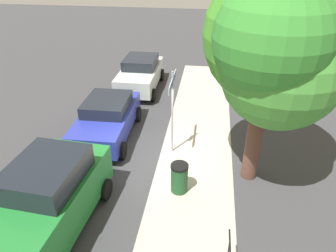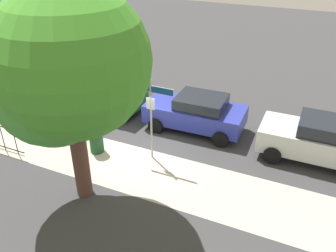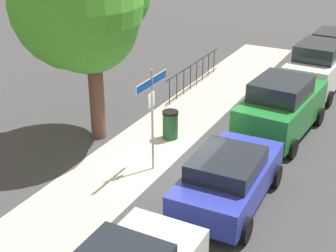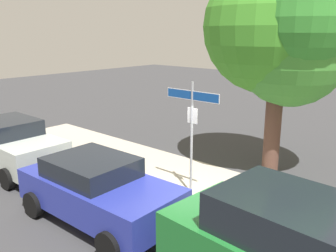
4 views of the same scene
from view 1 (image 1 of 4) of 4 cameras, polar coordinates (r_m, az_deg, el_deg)
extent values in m
plane|color=#38383A|center=(11.30, -1.64, -5.92)|extent=(60.00, 60.00, 0.00)
cube|color=#B2A897|center=(9.66, 4.16, -13.53)|extent=(24.00, 2.60, 0.00)
cylinder|color=#9EA0A5|center=(10.85, 0.79, 2.23)|extent=(0.07, 0.07, 3.13)
cube|color=#144799|center=(10.34, 0.84, 8.13)|extent=(1.68, 0.02, 0.22)
cube|color=white|center=(10.34, 0.83, 8.13)|extent=(1.71, 0.02, 0.25)
cube|color=silver|center=(10.55, 0.92, 5.36)|extent=(0.32, 0.02, 0.42)
cylinder|color=brown|center=(10.00, 15.52, -1.98)|extent=(0.50, 0.50, 3.03)
sphere|color=#3F8F28|center=(9.25, 19.34, 15.41)|extent=(4.04, 4.04, 4.04)
sphere|color=#34862E|center=(8.13, 18.65, 15.09)|extent=(2.94, 2.94, 2.94)
sphere|color=#428F35|center=(8.86, 20.09, 9.84)|extent=(3.30, 3.30, 3.30)
cube|color=silver|center=(16.50, -5.11, 9.15)|extent=(4.05, 1.82, 0.84)
cube|color=black|center=(16.49, -5.03, 11.60)|extent=(1.95, 1.60, 0.49)
cylinder|color=black|center=(15.25, -2.82, 5.68)|extent=(0.64, 0.22, 0.64)
cylinder|color=black|center=(15.66, -9.35, 5.99)|extent=(0.64, 0.22, 0.64)
cylinder|color=black|center=(17.74, -1.21, 9.37)|extent=(0.64, 0.22, 0.64)
cylinder|color=black|center=(18.10, -6.93, 9.59)|extent=(0.64, 0.22, 0.64)
cube|color=#28329B|center=(12.41, -11.11, 0.93)|extent=(4.11, 1.93, 0.76)
cube|color=black|center=(12.34, -11.07, 3.94)|extent=(1.99, 1.66, 0.45)
cylinder|color=black|center=(11.25, -8.43, -4.46)|extent=(0.65, 0.24, 0.64)
cylinder|color=black|center=(11.83, -17.08, -3.71)|extent=(0.65, 0.24, 0.64)
cylinder|color=black|center=(13.53, -5.59, 2.18)|extent=(0.65, 0.24, 0.64)
cylinder|color=black|center=(14.02, -12.96, 2.56)|extent=(0.65, 0.24, 0.64)
cube|color=#1E702C|center=(8.81, -21.20, -13.41)|extent=(4.43, 2.15, 1.13)
cube|color=black|center=(8.43, -21.40, -7.96)|extent=(2.18, 1.77, 0.61)
cylinder|color=black|center=(9.72, -11.40, -11.29)|extent=(0.65, 0.26, 0.64)
cylinder|color=black|center=(10.50, -20.91, -9.34)|extent=(0.65, 0.26, 0.64)
cylinder|color=#1E4C28|center=(9.70, 2.08, -9.65)|extent=(0.52, 0.52, 0.90)
cylinder|color=black|center=(9.39, 2.13, -7.36)|extent=(0.55, 0.55, 0.08)
camera|label=2|loc=(16.85, 43.61, 26.05)|focal=37.80mm
camera|label=3|loc=(22.13, -14.11, 31.55)|focal=52.73mm
camera|label=4|loc=(9.74, -55.89, 3.09)|focal=38.57mm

